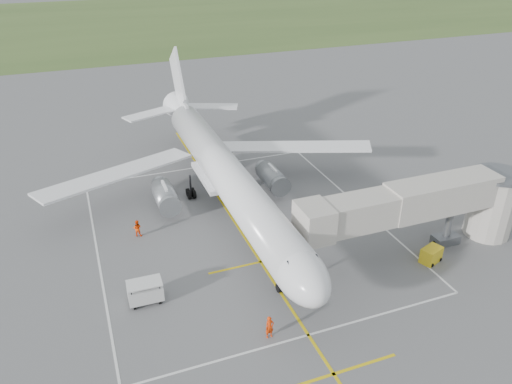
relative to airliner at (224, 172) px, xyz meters
name	(u,v)px	position (x,y,z in m)	size (l,w,h in m)	color
ground	(227,211)	(0.00, -0.75, -4.39)	(700.00, 700.00, 0.00)	#58585B
grass_strip	(104,22)	(0.00, 129.25, -4.38)	(700.00, 120.00, 0.02)	#3C5424
apron_markings	(245,238)	(0.00, -6.57, -4.38)	(28.20, 60.00, 0.01)	gold
airliner	(224,172)	(0.00, 0.00, 0.00)	(38.93, 46.75, 13.52)	white
jet_bridge	(434,205)	(15.72, -14.25, 0.35)	(23.40, 5.00, 7.20)	#ABA49B
gpu_unit	(431,255)	(14.71, -16.23, -3.67)	(2.25, 1.89, 1.46)	gold
baggage_cart	(145,292)	(-10.83, -12.53, -3.39)	(2.85, 1.75, 1.95)	silver
ramp_worker_nose	(270,327)	(-2.83, -19.86, -3.45)	(0.69, 0.45, 1.89)	red
ramp_worker_wing	(137,228)	(-9.89, -2.23, -3.51)	(0.86, 0.67, 1.76)	#FF4308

